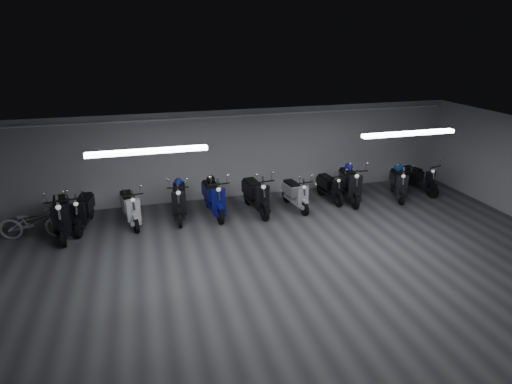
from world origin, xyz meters
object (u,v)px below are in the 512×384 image
object	(u,v)px
scooter_1	(82,205)
helmet_0	(398,167)
scooter_10	(419,174)
helmet_3	(211,179)
scooter_0	(61,209)
scooter_5	(256,189)
scooter_7	(330,183)
helmet_2	(178,182)
helmet_1	(349,167)
bicycle	(32,219)
scooter_8	(350,179)
scooter_2	(130,202)
scooter_9	(399,178)
scooter_4	(214,192)
scooter_3	(179,195)
scooter_6	(296,189)

from	to	relation	value
scooter_1	helmet_0	size ratio (longest dim) A/B	6.54
scooter_10	helmet_3	world-z (taller)	scooter_10
helmet_0	helmet_3	bearing A→B (deg)	177.88
scooter_0	scooter_5	bearing A→B (deg)	-5.63
scooter_7	helmet_2	xyz separation A→B (m)	(-4.64, 0.18, 0.40)
helmet_1	helmet_2	bearing A→B (deg)	179.02
bicycle	scooter_0	bearing A→B (deg)	-86.07
scooter_8	helmet_2	size ratio (longest dim) A/B	8.34
scooter_2	bicycle	xyz separation A→B (m)	(-2.40, -0.21, -0.12)
scooter_10	helmet_2	size ratio (longest dim) A/B	7.21
scooter_7	helmet_1	distance (m)	0.78
scooter_2	helmet_3	xyz separation A→B (m)	(2.28, 0.27, 0.36)
scooter_10	helmet_3	bearing A→B (deg)	162.82
bicycle	scooter_10	distance (m)	11.53
scooter_9	helmet_2	distance (m)	6.88
scooter_4	bicycle	size ratio (longest dim) A/B	1.17
scooter_4	scooter_5	distance (m)	1.23
helmet_0	scooter_0	bearing A→B (deg)	-178.33
scooter_9	scooter_4	bearing A→B (deg)	-160.37
helmet_3	scooter_7	bearing A→B (deg)	-1.75
scooter_7	scooter_3	bearing A→B (deg)	175.10
scooter_4	scooter_6	distance (m)	2.45
scooter_9	helmet_2	bearing A→B (deg)	-162.93
scooter_1	scooter_8	xyz separation A→B (m)	(7.82, -0.12, 0.08)
scooter_8	bicycle	bearing A→B (deg)	-168.14
scooter_7	helmet_3	bearing A→B (deg)	172.35
scooter_2	helmet_1	distance (m)	6.66
scooter_2	scooter_6	bearing A→B (deg)	-13.65
scooter_8	bicycle	size ratio (longest dim) A/B	1.19
scooter_9	helmet_3	size ratio (longest dim) A/B	7.16
scooter_1	helmet_1	world-z (taller)	scooter_1
scooter_3	bicycle	world-z (taller)	scooter_3
scooter_8	scooter_9	world-z (taller)	scooter_8
helmet_2	helmet_3	distance (m)	0.92
scooter_3	helmet_0	distance (m)	6.97
scooter_6	scooter_1	bearing A→B (deg)	169.34
scooter_4	scooter_0	bearing A→B (deg)	178.46
scooter_2	helmet_2	world-z (taller)	scooter_2
scooter_2	scooter_8	size ratio (longest dim) A/B	0.90
scooter_3	helmet_1	world-z (taller)	scooter_3
scooter_9	scooter_6	bearing A→B (deg)	-158.91
scooter_10	helmet_0	bearing A→B (deg)	165.41
bicycle	scooter_10	size ratio (longest dim) A/B	0.97
scooter_4	scooter_7	bearing A→B (deg)	-2.69
scooter_4	scooter_2	bearing A→B (deg)	174.97
scooter_3	scooter_8	size ratio (longest dim) A/B	0.97
scooter_5	helmet_3	distance (m)	1.34
bicycle	helmet_0	world-z (taller)	helmet_0
helmet_0	helmet_2	distance (m)	6.95
scooter_1	helmet_2	xyz separation A→B (m)	(2.59, 0.24, 0.34)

